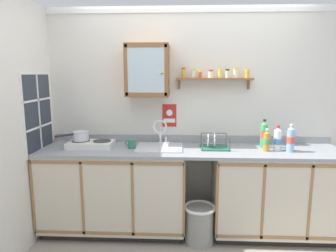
{
  "coord_description": "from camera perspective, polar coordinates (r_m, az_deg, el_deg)",
  "views": [
    {
      "loc": [
        -0.09,
        -2.7,
        1.7
      ],
      "look_at": [
        -0.24,
        0.46,
        1.14
      ],
      "focal_mm": 31.95,
      "sensor_mm": 36.0,
      "label": 1
    }
  ],
  "objects": [
    {
      "name": "dish_rack",
      "position": [
        3.17,
        8.72,
        -3.65
      ],
      "size": [
        0.29,
        0.27,
        0.16
      ],
      "color": "#26664C",
      "rests_on": "countertop"
    },
    {
      "name": "lower_cabinet_run",
      "position": [
        3.36,
        -10.12,
        -11.99
      ],
      "size": [
        1.52,
        0.64,
        0.9
      ],
      "color": "black",
      "rests_on": "ground"
    },
    {
      "name": "side_wall_left",
      "position": [
        2.9,
        -28.83,
        -1.04
      ],
      "size": [
        0.05,
        3.45,
        2.41
      ],
      "primitive_type": "cube",
      "color": "silver",
      "rests_on": "ground"
    },
    {
      "name": "trash_bin",
      "position": [
        3.19,
        6.0,
        -18.0
      ],
      "size": [
        0.32,
        0.32,
        0.39
      ],
      "color": "gray",
      "rests_on": "ground"
    },
    {
      "name": "bottle_juice_amber_1",
      "position": [
        3.16,
        18.28,
        -2.7
      ],
      "size": [
        0.07,
        0.07,
        0.23
      ],
      "color": "gold",
      "rests_on": "countertop"
    },
    {
      "name": "saucepan",
      "position": [
        3.31,
        -16.41,
        -1.78
      ],
      "size": [
        0.29,
        0.29,
        0.1
      ],
      "color": "silver",
      "rests_on": "hot_plate_stove"
    },
    {
      "name": "warning_sign",
      "position": [
        3.38,
        0.27,
        1.98
      ],
      "size": [
        0.16,
        0.01,
        0.25
      ],
      "color": "#B2261E"
    },
    {
      "name": "bottle_water_blue_0",
      "position": [
        3.22,
        22.37,
        -2.31
      ],
      "size": [
        0.08,
        0.08,
        0.28
      ],
      "color": "#8CB7E0",
      "rests_on": "countertop"
    },
    {
      "name": "sink",
      "position": [
        3.18,
        -1.62,
        -4.72
      ],
      "size": [
        0.48,
        0.47,
        0.42
      ],
      "color": "silver",
      "rests_on": "countertop"
    },
    {
      "name": "mug",
      "position": [
        3.15,
        -6.93,
        -3.4
      ],
      "size": [
        0.12,
        0.08,
        0.09
      ],
      "color": "#337259",
      "rests_on": "countertop"
    },
    {
      "name": "floor",
      "position": [
        3.19,
        4.29,
        -22.24
      ],
      "size": [
        6.16,
        6.16,
        0.0
      ],
      "primitive_type": "plane",
      "color": "#9E9384",
      "rests_on": "ground"
    },
    {
      "name": "bottle_soda_green_3",
      "position": [
        3.3,
        17.83,
        -1.53
      ],
      "size": [
        0.07,
        0.07,
        0.3
      ],
      "color": "#4CB266",
      "rests_on": "countertop"
    },
    {
      "name": "spice_shelf",
      "position": [
        3.3,
        8.93,
        9.16
      ],
      "size": [
        0.82,
        0.14,
        0.23
      ],
      "color": "brown"
    },
    {
      "name": "hot_plate_stove",
      "position": [
        3.28,
        -14.48,
        -3.37
      ],
      "size": [
        0.47,
        0.27,
        0.07
      ],
      "color": "silver",
      "rests_on": "countertop"
    },
    {
      "name": "window",
      "position": [
        3.35,
        -23.58,
        2.23
      ],
      "size": [
        0.03,
        0.6,
        0.83
      ],
      "color": "#262D38"
    },
    {
      "name": "wall_cabinet",
      "position": [
        3.22,
        -3.91,
        10.54
      ],
      "size": [
        0.46,
        0.32,
        0.55
      ],
      "color": "brown"
    },
    {
      "name": "back_wall",
      "position": [
        3.4,
        4.26,
        1.79
      ],
      "size": [
        3.76,
        0.07,
        2.41
      ],
      "color": "silver",
      "rests_on": "ground"
    },
    {
      "name": "lower_cabinet_run_right",
      "position": [
        3.43,
        19.91,
        -11.98
      ],
      "size": [
        1.34,
        0.64,
        0.9
      ],
      "color": "black",
      "rests_on": "ground"
    },
    {
      "name": "bottle_opaque_white_2",
      "position": [
        3.22,
        20.16,
        -2.41
      ],
      "size": [
        0.08,
        0.08,
        0.26
      ],
      "color": "white",
      "rests_on": "countertop"
    },
    {
      "name": "countertop",
      "position": [
        3.13,
        4.34,
        -4.61
      ],
      "size": [
        3.12,
        0.66,
        0.03
      ],
      "primitive_type": "cube",
      "color": "gray",
      "rests_on": "lower_cabinet_run"
    },
    {
      "name": "backsplash",
      "position": [
        3.42,
        4.22,
        -2.44
      ],
      "size": [
        3.12,
        0.02,
        0.08
      ],
      "primitive_type": "cube",
      "color": "gray",
      "rests_on": "countertop"
    }
  ]
}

